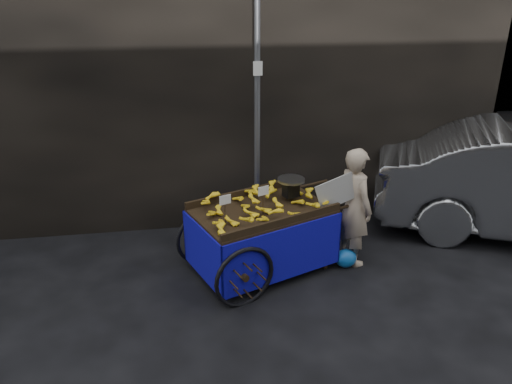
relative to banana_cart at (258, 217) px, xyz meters
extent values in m
plane|color=black|center=(-0.15, -0.25, -0.76)|extent=(80.00, 80.00, 0.00)
cube|color=black|center=(-1.15, 2.35, 1.74)|extent=(11.00, 2.00, 5.00)
cylinder|color=slate|center=(0.15, 1.05, 1.24)|extent=(0.08, 0.08, 4.00)
cube|color=white|center=(0.15, 1.00, 1.64)|extent=(0.12, 0.02, 0.18)
cube|color=black|center=(0.05, 0.02, 0.05)|extent=(1.89, 1.55, 0.06)
cube|color=black|center=(-0.13, 0.46, 0.13)|extent=(1.53, 0.64, 0.10)
cube|color=black|center=(0.23, -0.43, 0.13)|extent=(1.53, 0.64, 0.10)
cube|color=black|center=(0.86, -0.10, -0.35)|extent=(0.07, 0.07, 0.82)
cube|color=black|center=(0.56, 0.66, -0.35)|extent=(0.07, 0.07, 0.82)
cylinder|color=black|center=(1.20, 0.04, 0.05)|extent=(0.49, 0.23, 0.04)
cylinder|color=black|center=(0.89, 0.79, 0.05)|extent=(0.49, 0.23, 0.04)
torus|color=black|center=(-0.27, -0.70, -0.40)|extent=(0.73, 0.33, 0.77)
torus|color=black|center=(-0.68, 0.32, -0.40)|extent=(0.73, 0.33, 0.77)
cylinder|color=black|center=(-0.47, -0.19, -0.40)|extent=(0.47, 1.08, 0.05)
cube|color=#080C9A|center=(0.24, -0.46, -0.29)|extent=(1.56, 0.64, 0.69)
cube|color=#080C9A|center=(-0.14, 0.50, -0.29)|extent=(1.56, 0.64, 0.69)
cube|color=#080C9A|center=(-0.72, -0.29, -0.29)|extent=(0.41, 0.99, 0.69)
cube|color=#080C9A|center=(0.82, 0.32, -0.29)|extent=(0.41, 0.99, 0.69)
cube|color=black|center=(0.46, 0.24, 0.23)|extent=(0.22, 0.20, 0.16)
cylinder|color=silver|center=(0.46, 0.24, 0.37)|extent=(0.45, 0.45, 0.03)
cube|color=white|center=(-0.43, -0.29, 0.39)|extent=(0.14, 0.06, 0.11)
cube|color=white|center=(0.04, -0.10, 0.39)|extent=(0.14, 0.06, 0.11)
imported|color=tan|center=(1.25, 0.04, 0.03)|extent=(0.56, 0.67, 1.58)
cube|color=beige|center=(0.96, -0.06, 0.30)|extent=(0.58, 0.08, 0.50)
ellipsoid|color=#175BAD|center=(1.14, -0.10, -0.64)|extent=(0.28, 0.22, 0.25)
camera|label=1|loc=(-0.88, -5.46, 2.73)|focal=35.00mm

